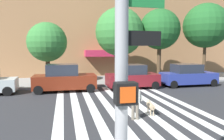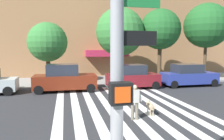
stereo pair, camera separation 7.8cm
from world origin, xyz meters
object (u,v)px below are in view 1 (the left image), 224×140
object	(u,v)px
street_tree_further	(160,30)
parked_car_third_in_line	(132,77)
parked_car_fourth_in_line	(188,75)
dog_on_leash	(150,106)
traffic_light_pole	(123,32)
street_tree_nearest	(47,42)
street_tree_furthest	(206,26)
street_tree_middle	(119,32)
pedestrian_dog_walker	(135,100)
parked_car_behind_first	(64,79)

from	to	relation	value
street_tree_further	parked_car_third_in_line	bearing A→B (deg)	-142.58
parked_car_fourth_in_line	dog_on_leash	bearing A→B (deg)	-133.45
traffic_light_pole	dog_on_leash	bearing A→B (deg)	63.69
street_tree_nearest	street_tree_furthest	world-z (taller)	street_tree_furthest
parked_car_third_in_line	street_tree_middle	world-z (taller)	street_tree_middle
parked_car_third_in_line	street_tree_furthest	xyz separation A→B (m)	(8.40, 2.22, 4.57)
traffic_light_pole	pedestrian_dog_walker	xyz separation A→B (m)	(2.42, 6.37, -2.59)
street_tree_further	dog_on_leash	size ratio (longest dim) A/B	6.34
street_tree_further	dog_on_leash	bearing A→B (deg)	-117.49
traffic_light_pole	street_tree_nearest	world-z (taller)	traffic_light_pole
parked_car_fourth_in_line	street_tree_nearest	size ratio (longest dim) A/B	0.88
parked_car_third_in_line	street_tree_middle	bearing A→B (deg)	94.68
street_tree_middle	street_tree_furthest	distance (m)	8.72
street_tree_middle	pedestrian_dog_walker	distance (m)	11.33
street_tree_nearest	street_tree_middle	size ratio (longest dim) A/B	0.77
parked_car_behind_first	parked_car_fourth_in_line	world-z (taller)	parked_car_behind_first
street_tree_further	dog_on_leash	xyz separation A→B (m)	(-5.04, -9.68, -4.67)
parked_car_fourth_in_line	dog_on_leash	size ratio (longest dim) A/B	4.32
parked_car_third_in_line	street_tree_middle	size ratio (longest dim) A/B	0.61
street_tree_nearest	parked_car_fourth_in_line	bearing A→B (deg)	-12.67
parked_car_third_in_line	dog_on_leash	world-z (taller)	parked_car_third_in_line
pedestrian_dog_walker	street_tree_further	bearing A→B (deg)	59.46
street_tree_furthest	street_tree_middle	bearing A→B (deg)	174.42
parked_car_behind_first	street_tree_middle	size ratio (longest dim) A/B	0.68
street_tree_further	parked_car_fourth_in_line	bearing A→B (deg)	-64.11
parked_car_third_in_line	dog_on_leash	bearing A→B (deg)	-100.55
street_tree_middle	street_tree_further	size ratio (longest dim) A/B	1.00
parked_car_third_in_line	street_tree_further	size ratio (longest dim) A/B	0.61
parked_car_third_in_line	parked_car_behind_first	bearing A→B (deg)	179.98
parked_car_fourth_in_line	street_tree_middle	size ratio (longest dim) A/B	0.68
street_tree_furthest	street_tree_further	bearing A→B (deg)	171.82
street_tree_furthest	pedestrian_dog_walker	size ratio (longest dim) A/B	4.62
parked_car_behind_first	street_tree_nearest	xyz separation A→B (m)	(-1.38, 2.70, 2.84)
parked_car_behind_first	street_tree_further	distance (m)	10.51
street_tree_furthest	traffic_light_pole	bearing A→B (deg)	-129.38
traffic_light_pole	street_tree_furthest	size ratio (longest dim) A/B	0.77
traffic_light_pole	dog_on_leash	distance (m)	8.34
traffic_light_pole	parked_car_behind_first	bearing A→B (deg)	93.08
traffic_light_pole	street_tree_nearest	bearing A→B (deg)	97.34
parked_car_third_in_line	street_tree_nearest	xyz separation A→B (m)	(-6.82, 2.70, 2.88)
parked_car_third_in_line	street_tree_nearest	size ratio (longest dim) A/B	0.79
pedestrian_dog_walker	dog_on_leash	xyz separation A→B (m)	(1.01, 0.58, -0.48)
parked_car_behind_first	parked_car_fourth_in_line	size ratio (longest dim) A/B	1.00
traffic_light_pole	street_tree_middle	distance (m)	17.44
dog_on_leash	street_tree_nearest	bearing A→B (deg)	120.32
street_tree_nearest	pedestrian_dog_walker	distance (m)	11.42
parked_car_fourth_in_line	street_tree_furthest	xyz separation A→B (m)	(3.23, 2.22, 4.60)
parked_car_fourth_in_line	street_tree_furthest	size ratio (longest dim) A/B	0.63
traffic_light_pole	parked_car_fourth_in_line	xyz separation A→B (m)	(9.87, 13.75, -2.61)
street_tree_furthest	dog_on_leash	distance (m)	14.16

